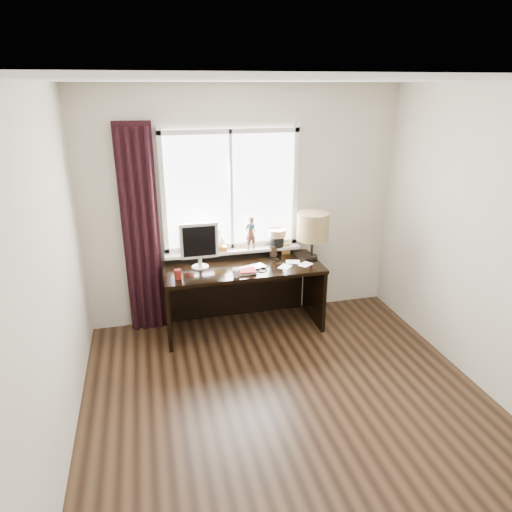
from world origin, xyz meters
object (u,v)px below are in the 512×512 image
object	(u,v)px
laptop	(252,268)
desk	(241,283)
mug	(236,273)
red_cup	(178,274)
table_lamp	(313,227)
monitor	(199,243)

from	to	relation	value
laptop	desk	xyz separation A→B (m)	(-0.07, 0.20, -0.26)
mug	desk	size ratio (longest dim) A/B	0.06
desk	red_cup	bearing A→B (deg)	-159.12
laptop	table_lamp	xyz separation A→B (m)	(0.73, 0.16, 0.35)
red_cup	desk	xyz separation A→B (m)	(0.70, 0.27, -0.29)
mug	red_cup	xyz separation A→B (m)	(-0.57, 0.10, 0.00)
mug	table_lamp	size ratio (longest dim) A/B	0.18
red_cup	monitor	xyz separation A→B (m)	(0.25, 0.24, 0.23)
red_cup	desk	size ratio (longest dim) A/B	0.06
mug	desk	xyz separation A→B (m)	(0.13, 0.37, -0.29)
red_cup	desk	distance (m)	0.81
mug	desk	world-z (taller)	mug
red_cup	table_lamp	distance (m)	1.55
desk	table_lamp	size ratio (longest dim) A/B	3.27
mug	laptop	bearing A→B (deg)	40.54
monitor	table_lamp	size ratio (longest dim) A/B	0.94
monitor	desk	bearing A→B (deg)	3.60
laptop	red_cup	xyz separation A→B (m)	(-0.78, -0.07, 0.04)
desk	monitor	xyz separation A→B (m)	(-0.45, -0.03, 0.52)
laptop	red_cup	size ratio (longest dim) A/B	3.15
laptop	red_cup	bearing A→B (deg)	166.95
red_cup	table_lamp	size ratio (longest dim) A/B	0.18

